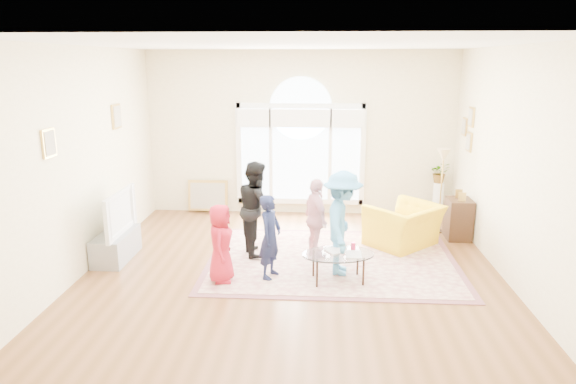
# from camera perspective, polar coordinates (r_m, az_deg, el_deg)

# --- Properties ---
(ground) EXTENTS (6.00, 6.00, 0.00)m
(ground) POSITION_cam_1_polar(r_m,az_deg,el_deg) (7.62, 0.49, -8.71)
(ground) COLOR brown
(ground) RESTS_ON ground
(room_shell) EXTENTS (6.00, 6.00, 6.00)m
(room_shell) POSITION_cam_1_polar(r_m,az_deg,el_deg) (9.95, 1.42, 6.15)
(room_shell) COLOR beige
(room_shell) RESTS_ON ground
(area_rug) EXTENTS (3.60, 2.60, 0.02)m
(area_rug) POSITION_cam_1_polar(r_m,az_deg,el_deg) (8.01, 4.91, -7.51)
(area_rug) COLOR beige
(area_rug) RESTS_ON ground
(rug_border) EXTENTS (3.80, 2.80, 0.01)m
(rug_border) POSITION_cam_1_polar(r_m,az_deg,el_deg) (8.01, 4.90, -7.54)
(rug_border) COLOR brown
(rug_border) RESTS_ON ground
(tv_console) EXTENTS (0.45, 1.00, 0.42)m
(tv_console) POSITION_cam_1_polar(r_m,az_deg,el_deg) (8.41, -18.55, -5.70)
(tv_console) COLOR gray
(tv_console) RESTS_ON ground
(television) EXTENTS (0.17, 1.14, 0.66)m
(television) POSITION_cam_1_polar(r_m,az_deg,el_deg) (8.25, -18.79, -2.18)
(television) COLOR black
(television) RESTS_ON tv_console
(coffee_table) EXTENTS (1.08, 0.78, 0.54)m
(coffee_table) POSITION_cam_1_polar(r_m,az_deg,el_deg) (7.14, 5.60, -6.97)
(coffee_table) COLOR silver
(coffee_table) RESTS_ON ground
(armchair) EXTENTS (1.43, 1.43, 0.70)m
(armchair) POSITION_cam_1_polar(r_m,az_deg,el_deg) (8.69, 12.73, -3.66)
(armchair) COLOR yellow
(armchair) RESTS_ON ground
(side_cabinet) EXTENTS (0.40, 0.50, 0.70)m
(side_cabinet) POSITION_cam_1_polar(r_m,az_deg,el_deg) (9.31, 18.40, -2.85)
(side_cabinet) COLOR black
(side_cabinet) RESTS_ON ground
(floor_lamp) EXTENTS (0.26, 0.26, 1.51)m
(floor_lamp) POSITION_cam_1_polar(r_m,az_deg,el_deg) (9.36, 16.86, 3.24)
(floor_lamp) COLOR black
(floor_lamp) RESTS_ON ground
(plant_pedestal) EXTENTS (0.20, 0.20, 0.70)m
(plant_pedestal) POSITION_cam_1_polar(r_m,az_deg,el_deg) (10.44, 16.31, -0.87)
(plant_pedestal) COLOR white
(plant_pedestal) RESTS_ON ground
(potted_plant) EXTENTS (0.37, 0.32, 0.40)m
(potted_plant) POSITION_cam_1_polar(r_m,az_deg,el_deg) (10.31, 16.52, 2.10)
(potted_plant) COLOR #33722D
(potted_plant) RESTS_ON plant_pedestal
(leaning_picture) EXTENTS (0.80, 0.14, 0.62)m
(leaning_picture) POSITION_cam_1_polar(r_m,az_deg,el_deg) (10.58, -8.80, -2.21)
(leaning_picture) COLOR tan
(leaning_picture) RESTS_ON ground
(child_red) EXTENTS (0.37, 0.55, 1.10)m
(child_red) POSITION_cam_1_polar(r_m,az_deg,el_deg) (7.11, -7.48, -5.65)
(child_red) COLOR #AE182B
(child_red) RESTS_ON area_rug
(child_navy) EXTENTS (0.41, 0.50, 1.19)m
(child_navy) POSITION_cam_1_polar(r_m,az_deg,el_deg) (7.16, -1.99, -4.98)
(child_navy) COLOR #151B3B
(child_navy) RESTS_ON area_rug
(child_black) EXTENTS (0.76, 0.86, 1.48)m
(child_black) POSITION_cam_1_polar(r_m,az_deg,el_deg) (8.02, -3.51, -1.79)
(child_black) COLOR black
(child_black) RESTS_ON area_rug
(child_pink) EXTENTS (0.56, 0.79, 1.25)m
(child_pink) POSITION_cam_1_polar(r_m,az_deg,el_deg) (7.86, 3.14, -3.00)
(child_pink) COLOR #EAA9AF
(child_pink) RESTS_ON area_rug
(child_blue) EXTENTS (0.64, 1.01, 1.50)m
(child_blue) POSITION_cam_1_polar(r_m,az_deg,el_deg) (7.29, 6.04, -3.45)
(child_blue) COLOR #4997CF
(child_blue) RESTS_ON area_rug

